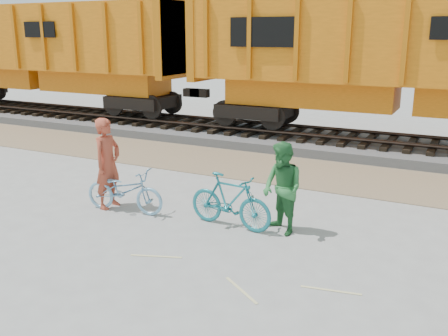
{
  "coord_description": "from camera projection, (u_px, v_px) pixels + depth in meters",
  "views": [
    {
      "loc": [
        3.6,
        -7.3,
        3.72
      ],
      "look_at": [
        -0.85,
        1.5,
        1.04
      ],
      "focal_mm": 40.0,
      "sensor_mm": 36.0,
      "label": 1
    }
  ],
  "objects": [
    {
      "name": "bicycle_teal",
      "position": [
        230.0,
        201.0,
        9.75
      ],
      "size": [
        1.84,
        0.66,
        1.09
      ],
      "primitive_type": "imported",
      "rotation": [
        0.0,
        0.0,
        1.48
      ],
      "color": "#1A717C",
      "rests_on": "ground"
    },
    {
      "name": "hopper_car_left",
      "position": [
        46.0,
        50.0,
        21.6
      ],
      "size": [
        14.0,
        3.13,
        4.65
      ],
      "color": "black",
      "rests_on": "track"
    },
    {
      "name": "hopper_car_center",
      "position": [
        411.0,
        57.0,
        15.06
      ],
      "size": [
        14.0,
        3.13,
        4.65
      ],
      "color": "black",
      "rests_on": "track"
    },
    {
      "name": "person_man",
      "position": [
        282.0,
        189.0,
        9.4
      ],
      "size": [
        1.09,
        1.04,
        1.77
      ],
      "primitive_type": "imported",
      "rotation": [
        0.0,
        0.0,
        -0.6
      ],
      "color": "#2D7539",
      "rests_on": "ground"
    },
    {
      "name": "track",
      "position": [
        349.0,
        135.0,
        16.46
      ],
      "size": [
        120.0,
        2.6,
        0.24
      ],
      "color": "black",
      "rests_on": "ballast_bed"
    },
    {
      "name": "ballast_bed",
      "position": [
        349.0,
        144.0,
        16.54
      ],
      "size": [
        120.0,
        4.0,
        0.3
      ],
      "primitive_type": "cube",
      "color": "slate",
      "rests_on": "ground"
    },
    {
      "name": "ground",
      "position": [
        229.0,
        250.0,
        8.83
      ],
      "size": [
        120.0,
        120.0,
        0.0
      ],
      "primitive_type": "plane",
      "color": "#9E9E99",
      "rests_on": "ground"
    },
    {
      "name": "gravel_strip",
      "position": [
        318.0,
        174.0,
        13.57
      ],
      "size": [
        120.0,
        3.0,
        0.02
      ],
      "primitive_type": "cube",
      "color": "#967A5D",
      "rests_on": "ground"
    },
    {
      "name": "bicycle_blue",
      "position": [
        125.0,
        190.0,
        10.61
      ],
      "size": [
        1.87,
        0.82,
        0.95
      ],
      "primitive_type": "imported",
      "rotation": [
        0.0,
        0.0,
        1.68
      ],
      "color": "#75ABCF",
      "rests_on": "ground"
    },
    {
      "name": "person_solo",
      "position": [
        108.0,
        163.0,
        10.78
      ],
      "size": [
        0.48,
        0.73,
        1.98
      ],
      "primitive_type": "imported",
      "rotation": [
        0.0,
        0.0,
        1.56
      ],
      "color": "#A8412B",
      "rests_on": "ground"
    }
  ]
}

